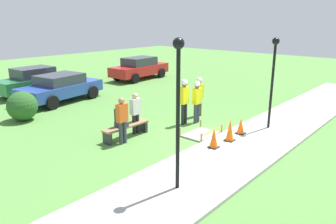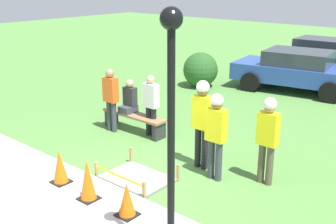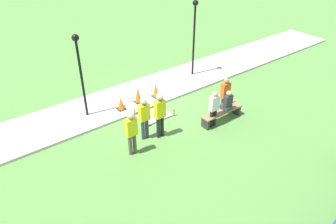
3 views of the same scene
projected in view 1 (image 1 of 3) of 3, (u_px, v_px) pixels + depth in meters
name	position (u px, v px, depth m)	size (l,w,h in m)	color
ground_plane	(210.00, 140.00, 12.04)	(60.00, 60.00, 0.00)	#51843D
sidewalk	(243.00, 148.00, 11.19)	(28.00, 2.65, 0.10)	#ADAAA3
wet_concrete_patch	(201.00, 134.00, 12.54)	(1.40, 1.05, 0.37)	gray
traffic_cone_near_patch	(214.00, 138.00, 11.02)	(0.34, 0.34, 0.68)	black
traffic_cone_far_patch	(230.00, 130.00, 11.64)	(0.34, 0.34, 0.77)	black
traffic_cone_sidewalk_edge	(241.00, 126.00, 12.38)	(0.34, 0.34, 0.60)	black
park_bench	(126.00, 129.00, 12.22)	(1.98, 0.44, 0.49)	#2D2D33
person_seated_on_bench	(120.00, 117.00, 11.96)	(0.36, 0.44, 0.89)	#383D47
worker_supervisor	(199.00, 93.00, 14.73)	(0.40, 0.26, 1.79)	brown
worker_assistant	(184.00, 97.00, 13.53)	(0.40, 0.28, 1.94)	black
worker_trainee	(197.00, 98.00, 13.77)	(0.40, 0.26, 1.81)	#383D47
bystander_in_orange_shirt	(122.00, 118.00, 11.48)	(0.40, 0.22, 1.69)	#383D47
bystander_in_gray_shirt	(135.00, 111.00, 12.51)	(0.40, 0.22, 1.61)	black
lamppost_near	(273.00, 69.00, 12.50)	(0.28, 0.28, 3.54)	black
lamppost_far	(178.00, 93.00, 7.81)	(0.28, 0.28, 3.81)	black
parked_car_red	(139.00, 68.00, 23.88)	(4.73, 2.21, 1.58)	red
parked_car_green	(34.00, 81.00, 19.04)	(4.29, 2.16, 1.59)	#236B3D
parked_car_blue	(60.00, 87.00, 17.46)	(4.66, 2.66, 1.46)	#28479E
shrub_rounded_near	(22.00, 106.00, 14.21)	(1.29, 1.29, 1.29)	#285623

